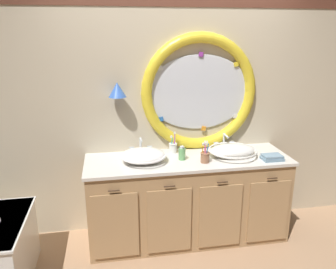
{
  "coord_description": "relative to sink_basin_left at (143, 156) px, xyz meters",
  "views": [
    {
      "loc": [
        -0.66,
        -2.78,
        2.05
      ],
      "look_at": [
        -0.12,
        0.25,
        1.12
      ],
      "focal_mm": 36.26,
      "sensor_mm": 36.0,
      "label": 1
    }
  ],
  "objects": [
    {
      "name": "folded_hand_towel",
      "position": [
        1.23,
        -0.16,
        -0.04
      ],
      "size": [
        0.2,
        0.14,
        0.05
      ],
      "color": "#7593A8",
      "rests_on": "vanity_counter"
    },
    {
      "name": "faucet_set_right",
      "position": [
        0.88,
        0.25,
        0.0
      ],
      "size": [
        0.23,
        0.14,
        0.16
      ],
      "color": "silver",
      "rests_on": "vanity_counter"
    },
    {
      "name": "soap_dispenser",
      "position": [
        0.37,
        -0.0,
        -0.0
      ],
      "size": [
        0.07,
        0.07,
        0.15
      ],
      "color": "#6BAD66",
      "rests_on": "vanity_counter"
    },
    {
      "name": "toothbrush_holder_right",
      "position": [
        0.57,
        -0.11,
        -0.01
      ],
      "size": [
        0.09,
        0.09,
        0.21
      ],
      "color": "#996647",
      "rests_on": "vanity_counter"
    },
    {
      "name": "faucet_set_left",
      "position": [
        0.0,
        0.25,
        -0.0
      ],
      "size": [
        0.23,
        0.12,
        0.17
      ],
      "color": "silver",
      "rests_on": "vanity_counter"
    },
    {
      "name": "ground_plane",
      "position": [
        0.36,
        -0.22,
        -0.93
      ],
      "size": [
        14.0,
        14.0,
        0.0
      ],
      "primitive_type": "plane",
      "color": "tan"
    },
    {
      "name": "toothbrush_holder_left",
      "position": [
        0.32,
        0.21,
        -0.01
      ],
      "size": [
        0.09,
        0.09,
        0.22
      ],
      "color": "white",
      "rests_on": "vanity_counter"
    },
    {
      "name": "back_wall_assembly",
      "position": [
        0.39,
        0.37,
        0.39
      ],
      "size": [
        6.4,
        0.26,
        2.6
      ],
      "color": "beige",
      "rests_on": "ground_plane"
    },
    {
      "name": "sink_basin_right",
      "position": [
        0.88,
        0.0,
        -0.0
      ],
      "size": [
        0.48,
        0.48,
        0.12
      ],
      "color": "white",
      "rests_on": "vanity_counter"
    },
    {
      "name": "vanity_counter",
      "position": [
        0.44,
        0.03,
        -0.5
      ],
      "size": [
        2.0,
        0.66,
        0.87
      ],
      "color": "tan",
      "rests_on": "ground_plane"
    },
    {
      "name": "sink_basin_left",
      "position": [
        0.0,
        0.0,
        0.0
      ],
      "size": [
        0.44,
        0.44,
        0.13
      ],
      "color": "white",
      "rests_on": "vanity_counter"
    }
  ]
}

